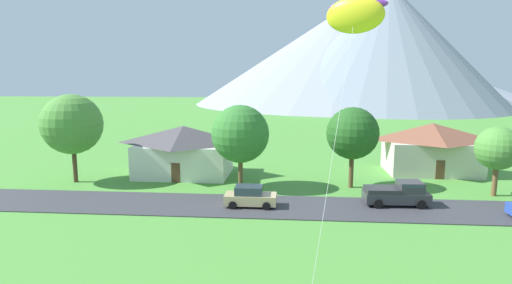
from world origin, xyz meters
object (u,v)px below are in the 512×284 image
(house_left_center, at_px, (431,147))
(parked_car_tan_west_end, at_px, (250,197))
(pickup_truck_charcoal_west_side, at_px, (398,193))
(tree_near_left, at_px, (72,124))
(tree_center, at_px, (240,134))
(house_leftmost, at_px, (184,150))
(tree_right_of_center, at_px, (353,133))
(tree_left_of_center, at_px, (498,148))
(kite_flyer_with_kite, at_px, (354,20))

(house_left_center, height_order, parked_car_tan_west_end, house_left_center)
(pickup_truck_charcoal_west_side, bearing_deg, tree_near_left, 170.35)
(house_left_center, relative_size, tree_near_left, 1.15)
(tree_center, height_order, pickup_truck_charcoal_west_side, tree_center)
(house_leftmost, distance_m, house_left_center, 27.10)
(house_leftmost, bearing_deg, tree_center, -35.30)
(tree_center, distance_m, tree_right_of_center, 10.59)
(tree_left_of_center, height_order, kite_flyer_with_kite, kite_flyer_with_kite)
(tree_near_left, bearing_deg, kite_flyer_with_kite, -35.05)
(tree_near_left, relative_size, pickup_truck_charcoal_west_side, 1.68)
(tree_near_left, height_order, tree_right_of_center, tree_near_left)
(parked_car_tan_west_end, xyz_separation_m, pickup_truck_charcoal_west_side, (12.10, 1.33, 0.19))
(tree_near_left, relative_size, kite_flyer_with_kite, 0.61)
(tree_near_left, distance_m, tree_left_of_center, 39.84)
(tree_center, height_order, parked_car_tan_west_end, tree_center)
(house_left_center, distance_m, tree_center, 21.88)
(tree_right_of_center, height_order, parked_car_tan_west_end, tree_right_of_center)
(kite_flyer_with_kite, bearing_deg, house_left_center, 63.25)
(kite_flyer_with_kite, bearing_deg, house_leftmost, 124.34)
(house_leftmost, distance_m, kite_flyer_with_kite, 27.81)
(tree_near_left, distance_m, parked_car_tan_west_end, 20.10)
(tree_right_of_center, bearing_deg, house_left_center, 36.01)
(tree_near_left, bearing_deg, tree_left_of_center, -2.15)
(house_left_center, xyz_separation_m, tree_left_of_center, (2.72, -8.77, 1.44))
(pickup_truck_charcoal_west_side, bearing_deg, tree_center, 162.22)
(house_left_center, bearing_deg, kite_flyer_with_kite, -116.75)
(house_leftmost, bearing_deg, pickup_truck_charcoal_west_side, -24.17)
(house_left_center, distance_m, tree_near_left, 37.89)
(parked_car_tan_west_end, xyz_separation_m, kite_flyer_with_kite, (6.31, -10.80, 12.51))
(house_leftmost, distance_m, tree_left_of_center, 30.15)
(pickup_truck_charcoal_west_side, relative_size, kite_flyer_with_kite, 0.36)
(house_leftmost, height_order, tree_right_of_center, tree_right_of_center)
(tree_left_of_center, distance_m, parked_car_tan_west_end, 22.27)
(house_left_center, relative_size, tree_left_of_center, 1.64)
(tree_right_of_center, distance_m, parked_car_tan_west_end, 12.13)
(house_leftmost, relative_size, kite_flyer_with_kite, 0.72)
(tree_right_of_center, relative_size, parked_car_tan_west_end, 1.84)
(tree_near_left, height_order, kite_flyer_with_kite, kite_flyer_with_kite)
(tree_right_of_center, distance_m, pickup_truck_charcoal_west_side, 7.51)
(tree_right_of_center, bearing_deg, kite_flyer_with_kite, -98.88)
(house_left_center, height_order, tree_center, tree_center)
(tree_left_of_center, bearing_deg, house_left_center, 107.25)
(parked_car_tan_west_end, distance_m, pickup_truck_charcoal_west_side, 12.17)
(tree_center, height_order, tree_right_of_center, tree_center)
(tree_left_of_center, bearing_deg, parked_car_tan_west_end, -166.84)
(house_left_center, xyz_separation_m, tree_near_left, (-37.06, -7.28, 3.01))
(parked_car_tan_west_end, bearing_deg, house_leftmost, 128.14)
(house_leftmost, xyz_separation_m, tree_right_of_center, (17.25, -3.66, 2.48))
(house_leftmost, xyz_separation_m, parked_car_tan_west_end, (8.19, -10.43, -1.90))
(house_leftmost, bearing_deg, tree_left_of_center, -10.37)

